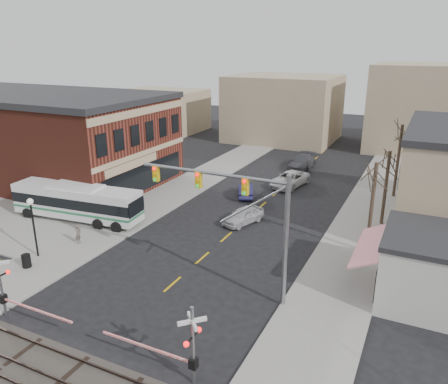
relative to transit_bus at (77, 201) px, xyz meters
The scene contains 19 objects.
ground 15.32m from the transit_bus, 30.20° to the right, with size 160.00×160.00×0.00m, color black.
sidewalk_west 12.98m from the transit_bus, 73.50° to the left, with size 5.00×60.00×0.12m, color gray.
sidewalk_east 25.85m from the transit_bus, 28.58° to the left, with size 5.00×60.00×0.12m, color gray.
brick_building 16.44m from the transit_bus, 148.89° to the left, with size 30.40×15.40×9.60m.
tree_east_a 24.12m from the transit_bus, 10.40° to the left, with size 0.28×0.28×6.75m.
tree_east_b 26.14m from the transit_bus, 23.35° to the left, with size 0.28×0.28×6.30m.
tree_east_c 30.40m from the transit_bus, 37.21° to the left, with size 0.28×0.28×7.20m.
transit_bus is the anchor object (origin of this frame).
traffic_signal_mast 18.70m from the transit_bus, 15.31° to the right, with size 9.46×0.30×8.00m.
rr_crossing_west 14.40m from the transit_bus, 61.34° to the right, with size 5.60×1.36×4.00m.
rr_crossing_east 22.12m from the transit_bus, 34.59° to the right, with size 5.60×1.36×4.00m.
street_lamp 7.27m from the transit_bus, 69.91° to the right, with size 0.44×0.44×4.38m.
trash_bin 8.83m from the transit_bus, 69.37° to the right, with size 0.60×0.60×0.92m, color black.
car_a 14.39m from the transit_bus, 22.82° to the left, with size 1.65×4.11×1.40m, color #B5B5BA.
car_b 16.13m from the transit_bus, 48.43° to the left, with size 1.41×4.03×1.33m, color #1D1C46.
car_c 22.01m from the transit_bus, 51.64° to the left, with size 2.54×5.52×1.53m, color silver.
car_d 27.76m from the transit_bus, 62.30° to the left, with size 2.33×5.74×1.67m, color #404146.
pedestrian_near 5.24m from the transit_bus, 46.51° to the right, with size 0.56×0.37×1.53m, color #5A4E48.
pedestrian_far 3.49m from the transit_bus, ahead, with size 0.74×0.57×1.52m, color #3A365E.
Camera 1 is at (13.63, -18.66, 14.58)m, focal length 35.00 mm.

